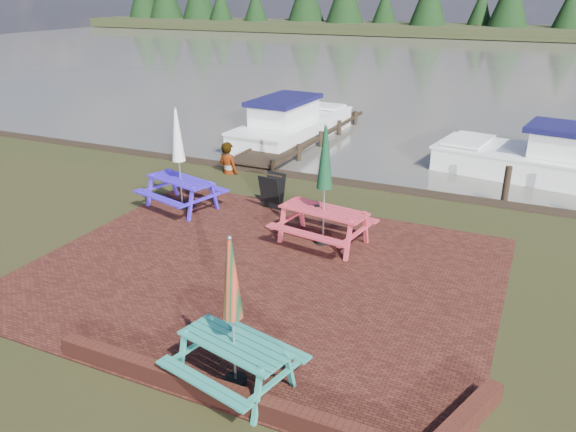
% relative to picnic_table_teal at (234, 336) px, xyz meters
% --- Properties ---
extents(ground, '(120.00, 120.00, 0.00)m').
position_rel_picnic_table_teal_xyz_m(ground, '(-1.22, 2.16, -0.80)').
color(ground, black).
rests_on(ground, ground).
extents(paving, '(9.00, 7.50, 0.02)m').
position_rel_picnic_table_teal_xyz_m(paving, '(-1.22, 3.16, -0.79)').
color(paving, '#351510').
rests_on(paving, ground).
extents(brick_wall, '(6.21, 1.79, 0.30)m').
position_rel_picnic_table_teal_xyz_m(brick_wall, '(0.92, -0.25, -0.65)').
color(brick_wall, '#4C1E16').
rests_on(brick_wall, ground).
extents(water, '(120.00, 60.00, 0.02)m').
position_rel_picnic_table_teal_xyz_m(water, '(-1.22, 39.16, -0.80)').
color(water, '#4D4942').
rests_on(water, ground).
extents(far_treeline, '(120.00, 10.00, 8.10)m').
position_rel_picnic_table_teal_xyz_m(far_treeline, '(-1.22, 68.16, 2.48)').
color(far_treeline, black).
rests_on(far_treeline, ground).
extents(picnic_table_teal, '(1.94, 1.80, 2.29)m').
position_rel_picnic_table_teal_xyz_m(picnic_table_teal, '(0.00, 0.00, 0.00)').
color(picnic_table_teal, '#298475').
rests_on(picnic_table_teal, ground).
extents(picnic_table_red, '(2.15, 1.97, 2.65)m').
position_rel_picnic_table_teal_xyz_m(picnic_table_red, '(-0.62, 4.97, 0.13)').
color(picnic_table_red, '#C63342').
rests_on(picnic_table_red, ground).
extents(picnic_table_blue, '(2.22, 2.08, 2.57)m').
position_rel_picnic_table_teal_xyz_m(picnic_table_blue, '(-4.69, 5.48, 0.10)').
color(picnic_table_blue, '#351CD9').
rests_on(picnic_table_blue, ground).
extents(chalkboard, '(0.58, 0.58, 0.90)m').
position_rel_picnic_table_teal_xyz_m(chalkboard, '(-2.57, 6.42, -0.34)').
color(chalkboard, black).
rests_on(chalkboard, ground).
extents(jetty, '(1.76, 9.08, 1.00)m').
position_rel_picnic_table_teal_xyz_m(jetty, '(-4.72, 13.44, -0.69)').
color(jetty, black).
rests_on(jetty, ground).
extents(boat_jetty, '(2.58, 6.62, 1.89)m').
position_rel_picnic_table_teal_xyz_m(boat_jetty, '(-5.32, 13.68, -0.43)').
color(boat_jetty, white).
rests_on(boat_jetty, ground).
extents(boat_near, '(7.16, 3.43, 1.86)m').
position_rel_picnic_table_teal_xyz_m(boat_near, '(3.98, 12.57, -0.44)').
color(boat_near, white).
rests_on(boat_near, ground).
extents(person, '(0.78, 0.60, 1.92)m').
position_rel_picnic_table_teal_xyz_m(person, '(-5.11, 8.51, 0.16)').
color(person, gray).
rests_on(person, ground).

